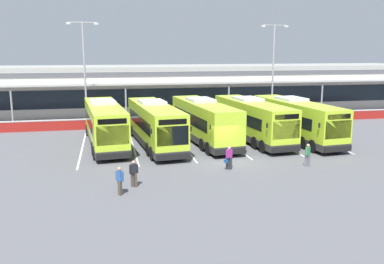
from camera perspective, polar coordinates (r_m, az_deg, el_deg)
ground_plane at (r=30.39m, az=4.45°, el=-3.91°), size 200.00×200.00×0.00m
terminal_building at (r=55.89m, az=-3.24°, el=6.19°), size 70.00×13.00×6.00m
red_barrier_wall at (r=44.06m, az=-0.79°, el=1.62°), size 60.00×0.40×1.10m
coach_bus_leftmost at (r=35.41m, az=-12.13°, el=1.01°), size 3.92×12.34×3.78m
coach_bus_left_centre at (r=34.58m, az=-5.24°, el=0.97°), size 3.92×12.34×3.78m
coach_bus_centre at (r=35.99m, az=1.67°, el=1.42°), size 3.92×12.34×3.78m
coach_bus_right_centre at (r=37.04m, az=8.36°, el=1.59°), size 3.92×12.34×3.78m
coach_bus_rightmost at (r=37.92m, az=14.30°, el=1.58°), size 3.92×12.34×3.78m
bay_stripe_far_west at (r=35.13m, az=-15.11°, el=-2.18°), size 0.14×13.00×0.01m
bay_stripe_west at (r=35.11m, az=-8.25°, el=-1.91°), size 0.14×13.00×0.01m
bay_stripe_mid_west at (r=35.60m, az=-1.49°, el=-1.62°), size 0.14×13.00×0.01m
bay_stripe_centre at (r=36.56m, az=5.00°, el=-1.31°), size 0.14×13.00×0.01m
bay_stripe_mid_east at (r=37.96m, az=11.08°, el=-1.01°), size 0.14×13.00×0.01m
bay_stripe_east at (r=39.77m, az=16.67°, el=-0.72°), size 0.14×13.00×0.01m
pedestrian_with_handbag at (r=27.80m, az=5.19°, el=-3.54°), size 0.64×0.44×1.62m
pedestrian_in_dark_coat at (r=23.24m, az=-10.08°, el=-6.61°), size 0.44×0.45×1.62m
pedestrian_child at (r=24.44m, az=-8.14°, el=-5.65°), size 0.54×0.31×1.62m
pedestrian_approaching_bus at (r=29.52m, az=15.88°, el=-3.02°), size 0.48×0.40×1.62m
lamp_post_west at (r=45.22m, az=-14.81°, el=8.81°), size 3.24×0.28×11.00m
lamp_post_centre at (r=49.41m, az=11.30°, el=9.14°), size 3.24×0.28×11.00m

